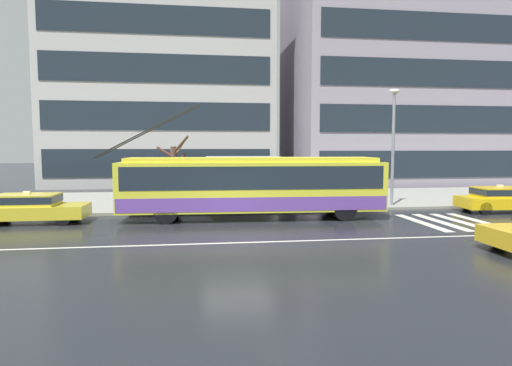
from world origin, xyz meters
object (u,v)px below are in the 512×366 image
Objects in this scene: taxi_queued_behind_bus at (30,207)px; bus_shelter at (242,170)px; trolleybus at (253,185)px; street_lamp at (393,137)px; pedestrian_approaching_curb at (213,175)px; pedestrian_walking_past at (212,177)px; street_tree_bare at (174,170)px; pedestrian_waiting_by_pole at (292,175)px; taxi_ahead_of_bus at (501,198)px; pedestrian_at_shelter at (160,180)px.

taxi_queued_behind_bus is 1.19× the size of bus_shelter.
taxi_queued_behind_bus is at bearing 179.81° from trolleybus.
taxi_queued_behind_bus is 18.07m from street_lamp.
trolleybus is 3.39× the size of bus_shelter.
pedestrian_approaching_curb is 1.02m from pedestrian_walking_past.
street_lamp is (9.61, -2.03, 2.14)m from pedestrian_approaching_curb.
pedestrian_waiting_by_pole is at bearing 7.03° from street_tree_bare.
pedestrian_walking_past reaches higher than taxi_ahead_of_bus.
taxi_queued_behind_bus is 1.22× the size of street_tree_bare.
trolleybus is at bearing -69.12° from pedestrian_approaching_curb.
trolleybus is 2.09× the size of street_lamp.
bus_shelter reaches higher than pedestrian_at_shelter.
taxi_ahead_of_bus is 2.29× the size of pedestrian_at_shelter.
pedestrian_at_shelter is at bearing 27.37° from taxi_queued_behind_bus.
trolleybus is at bearing -179.09° from taxi_ahead_of_bus.
taxi_queued_behind_bus is 13.15m from pedestrian_waiting_by_pole.
trolleybus is 3.18m from bus_shelter.
street_lamp is (-4.82, 2.20, 3.16)m from taxi_ahead_of_bus.
taxi_ahead_of_bus is 0.95× the size of taxi_queued_behind_bus.
street_lamp is (7.92, 2.40, 2.30)m from trolleybus.
trolleybus is 4.75m from pedestrian_approaching_curb.
trolleybus is at bearing -124.24° from pedestrian_waiting_by_pole.
street_lamp is (17.64, 2.37, 3.16)m from taxi_queued_behind_bus.
taxi_ahead_of_bus is 0.70× the size of street_lamp.
pedestrian_walking_past is 0.53× the size of street_tree_bare.
pedestrian_approaching_curb is at bearing 175.22° from pedestrian_waiting_by_pole.
street_tree_bare is (-2.04, -1.17, 0.36)m from pedestrian_approaching_curb.
pedestrian_waiting_by_pole is (4.46, -0.37, 0.01)m from pedestrian_approaching_curb.
street_tree_bare is at bearing -175.35° from pedestrian_walking_past.
pedestrian_waiting_by_pole is (12.48, 4.03, 1.03)m from taxi_queued_behind_bus.
taxi_ahead_of_bus is (12.74, 0.20, -0.85)m from trolleybus.
pedestrian_approaching_curb is (2.71, 1.65, 0.10)m from pedestrian_at_shelter.
pedestrian_waiting_by_pole is at bearing 10.11° from pedestrian_at_shelter.
street_lamp reaches higher than street_tree_bare.
pedestrian_walking_past is at bearing 23.06° from taxi_queued_behind_bus.
bus_shelter is 1.02× the size of street_tree_bare.
pedestrian_at_shelter is 0.96× the size of pedestrian_approaching_curb.
pedestrian_walking_past is 1.00× the size of pedestrian_waiting_by_pole.
bus_shelter is at bearing 174.83° from street_lamp.
taxi_queued_behind_bus is at bearing -179.57° from taxi_ahead_of_bus.
bus_shelter is 1.94× the size of pedestrian_walking_past.
trolleybus is 4.98m from street_tree_bare.
bus_shelter is 4.28m from pedestrian_at_shelter.
pedestrian_waiting_by_pole is 5.82m from street_lamp.
pedestrian_approaching_curb is 10.06m from street_lamp.
street_tree_bare is at bearing 28.32° from taxi_queued_behind_bus.
bus_shelter is at bearing -2.06° from street_tree_bare.
pedestrian_at_shelter is (-4.24, -0.35, -0.47)m from bus_shelter.
trolleybus is at bearing -87.04° from bus_shelter.
taxi_ahead_of_bus is at bearing -10.52° from street_tree_bare.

